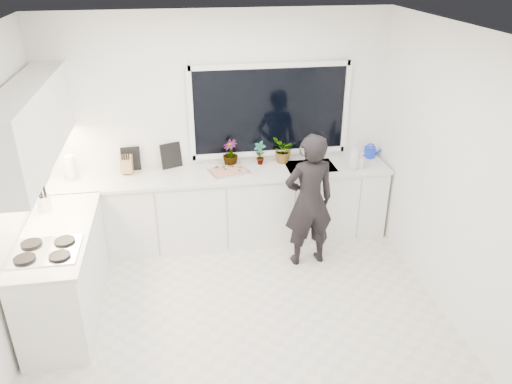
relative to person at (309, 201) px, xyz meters
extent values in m
cube|color=beige|center=(-0.88, -0.83, -0.79)|extent=(4.00, 3.50, 0.02)
cube|color=white|center=(-0.88, 0.93, 0.57)|extent=(4.00, 0.02, 2.70)
cube|color=white|center=(1.13, -0.83, 0.57)|extent=(0.02, 3.50, 2.70)
cube|color=white|center=(-0.88, -0.83, 1.93)|extent=(4.00, 3.50, 0.02)
cube|color=black|center=(-0.28, 0.89, 0.77)|extent=(1.80, 0.02, 1.00)
cube|color=white|center=(-0.88, 0.62, -0.34)|extent=(3.92, 0.58, 0.88)
cube|color=white|center=(-2.55, -0.48, -0.34)|extent=(0.58, 1.60, 0.88)
cube|color=silver|center=(-0.88, 0.61, 0.12)|extent=(3.94, 0.62, 0.04)
cube|color=silver|center=(-2.55, -0.48, 0.12)|extent=(0.62, 1.60, 0.04)
cube|color=white|center=(-2.67, -0.13, 1.07)|extent=(0.34, 2.10, 0.70)
cube|color=silver|center=(0.17, 0.62, 0.09)|extent=(0.58, 0.42, 0.14)
cylinder|color=silver|center=(0.17, 0.82, 0.25)|extent=(0.03, 0.03, 0.22)
cube|color=black|center=(-2.57, -0.83, 0.16)|extent=(0.56, 0.48, 0.03)
imported|color=black|center=(0.00, 0.00, 0.00)|extent=(0.60, 0.43, 1.55)
cube|color=silver|center=(-0.82, 0.59, 0.16)|extent=(0.50, 0.43, 0.03)
cube|color=red|center=(-0.82, 0.59, 0.17)|extent=(0.46, 0.38, 0.01)
cylinder|color=#1630CF|center=(0.97, 0.78, 0.21)|extent=(0.15, 0.15, 0.13)
cylinder|color=white|center=(-2.59, 0.72, 0.27)|extent=(0.12, 0.12, 0.26)
cube|color=olive|center=(-1.98, 0.76, 0.25)|extent=(0.14, 0.11, 0.22)
cylinder|color=#BABABF|center=(-2.73, -0.03, 0.22)|extent=(0.17, 0.17, 0.16)
cube|color=black|center=(-1.93, 0.86, 0.28)|extent=(0.22, 0.04, 0.28)
cube|color=black|center=(-1.47, 0.86, 0.29)|extent=(0.24, 0.11, 0.30)
imported|color=#26662D|center=(-0.77, 0.78, 0.31)|extent=(0.25, 0.25, 0.33)
imported|color=#26662D|center=(-0.42, 0.78, 0.29)|extent=(0.18, 0.18, 0.29)
imported|color=#26662D|center=(-0.13, 0.78, 0.30)|extent=(0.31, 0.34, 0.32)
imported|color=#D8BF66|center=(0.66, 0.47, 0.30)|extent=(0.17, 0.17, 0.32)
imported|color=#D8BF66|center=(0.74, 0.47, 0.24)|extent=(0.13, 0.13, 0.20)
camera|label=1|loc=(-1.37, -4.70, 2.50)|focal=35.00mm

